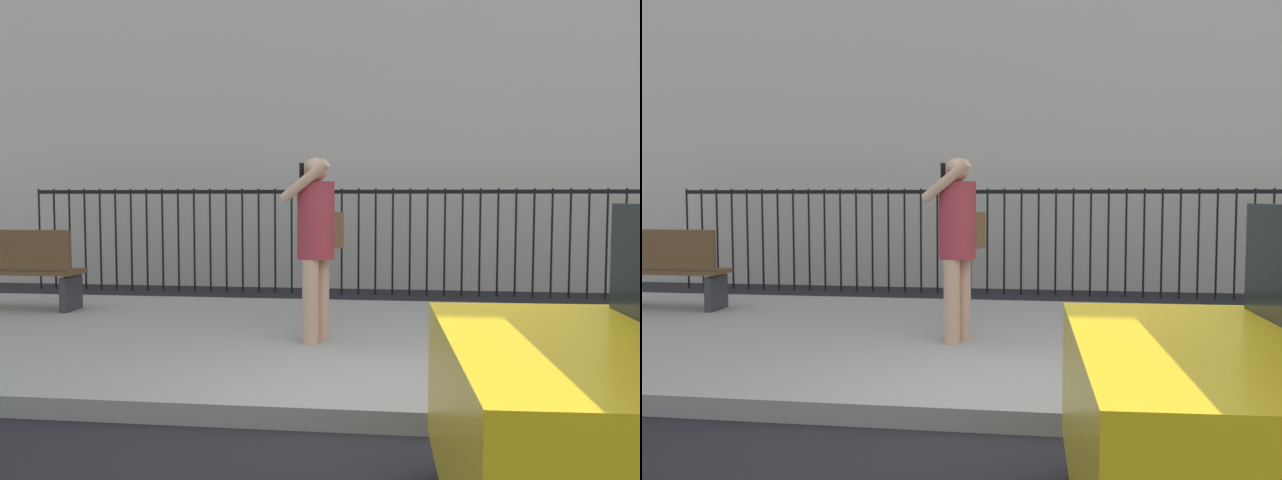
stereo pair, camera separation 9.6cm
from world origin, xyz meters
TOP-DOWN VIEW (x-y plane):
  - ground_plane at (0.00, 0.00)m, footprint 60.00×60.00m
  - sidewalk at (0.00, 2.20)m, footprint 28.00×4.40m
  - iron_fence at (0.00, 5.90)m, footprint 12.03×0.04m
  - pedestrian_on_phone at (-1.01, 1.94)m, footprint 0.54×0.72m
  - street_bench at (-4.78, 3.14)m, footprint 1.60×0.45m

SIDE VIEW (x-z plane):
  - ground_plane at x=0.00m, z-range 0.00..0.00m
  - sidewalk at x=0.00m, z-range 0.00..0.15m
  - street_bench at x=-4.78m, z-range 0.18..1.13m
  - iron_fence at x=0.00m, z-range 0.22..1.82m
  - pedestrian_on_phone at x=-1.01m, z-range 0.29..1.97m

